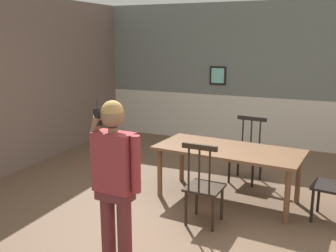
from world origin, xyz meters
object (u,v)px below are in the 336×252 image
Objects in this scene: chair_by_doorway at (335,185)px; person_figure at (115,176)px; dining_table at (228,154)px; chair_near_window at (247,151)px; chair_at_table_head at (203,186)px.

person_figure is at bearing 144.04° from chair_by_doorway.
person_figure is (-0.56, -2.00, 0.29)m from dining_table.
chair_near_window is at bearing 62.85° from chair_by_doorway.
chair_near_window is at bearing 84.58° from dining_table.
dining_table is 2.10m from person_figure.
person_figure is at bearing -109.69° from chair_at_table_head.
chair_by_doorway is at bearing 151.11° from chair_near_window.
dining_table is 1.96× the size of chair_at_table_head.
chair_at_table_head is 0.63× the size of person_figure.
chair_near_window is 2.94m from person_figure.
person_figure is (-1.92, -1.87, 0.48)m from chair_by_doorway.
chair_at_table_head reaches higher than chair_by_doorway.
chair_at_table_head is (-1.43, -0.70, 0.02)m from chair_by_doorway.
chair_by_doorway is at bearing -131.29° from person_figure.
dining_table is 1.38m from chair_by_doorway.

